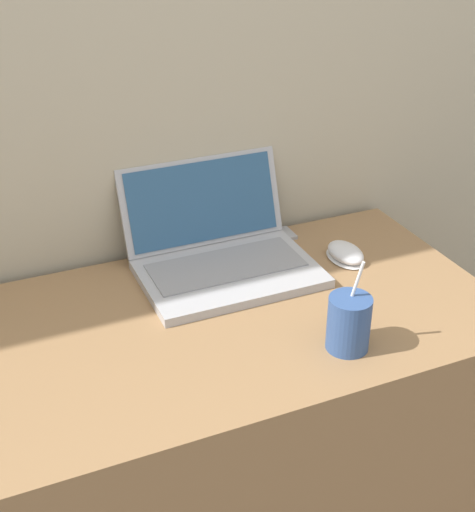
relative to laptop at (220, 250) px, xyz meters
name	(u,v)px	position (x,y,z in m)	size (l,w,h in m)	color
desk	(231,447)	(-0.05, -0.18, -0.39)	(1.08, 0.60, 0.70)	#936D47
laptop	(220,250)	(0.00, 0.00, 0.00)	(0.37, 0.32, 0.21)	#ADADB2
drink_cup	(349,322)	(0.10, -0.36, 0.01)	(0.08, 0.08, 0.18)	#33518C
computer_mouse	(346,253)	(0.27, -0.08, -0.03)	(0.07, 0.11, 0.03)	white
usb_stick	(288,233)	(0.21, 0.08, -0.04)	(0.02, 0.06, 0.01)	#99999E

